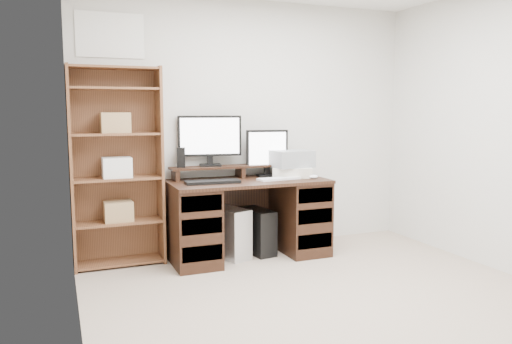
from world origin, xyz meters
TOP-DOWN VIEW (x-y plane):
  - room at (-0.00, 0.00)m, footprint 3.54×4.04m
  - desk at (-0.16, 1.64)m, footprint 1.50×0.70m
  - riser_shelf at (-0.16, 1.85)m, footprint 1.40×0.22m
  - monitor_wide at (-0.46, 1.90)m, footprint 0.61×0.19m
  - monitor_small at (0.11, 1.82)m, footprint 0.43×0.18m
  - speaker at (-0.75, 1.87)m, footprint 0.09×0.09m
  - keyboard_black at (-0.54, 1.55)m, footprint 0.51×0.20m
  - keyboard_white at (0.12, 1.54)m, footprint 0.44×0.18m
  - mouse at (0.46, 1.48)m, footprint 0.11×0.09m
  - printer at (0.32, 1.69)m, footprint 0.47×0.42m
  - basket at (0.32, 1.69)m, footprint 0.41×0.31m
  - tower_silver at (-0.35, 1.70)m, footprint 0.36×0.52m
  - tower_black at (-0.04, 1.71)m, footprint 0.25×0.46m
  - bookshelf at (-1.35, 1.86)m, footprint 0.80×0.30m

SIDE VIEW (x-z plane):
  - tower_black at x=-0.04m, z-range 0.00..0.44m
  - tower_silver at x=-0.35m, z-range 0.00..0.48m
  - desk at x=-0.16m, z-range 0.01..0.76m
  - keyboard_white at x=0.12m, z-range 0.75..0.77m
  - keyboard_black at x=-0.54m, z-range 0.75..0.78m
  - mouse at x=0.46m, z-range 0.75..0.79m
  - printer at x=0.32m, z-range 0.75..0.85m
  - riser_shelf at x=-0.16m, z-range 0.78..0.90m
  - bookshelf at x=-1.35m, z-range 0.02..1.82m
  - basket at x=0.32m, z-range 0.85..1.01m
  - speaker at x=-0.75m, z-range 0.87..1.06m
  - monitor_small at x=0.11m, z-range 0.77..1.23m
  - monitor_wide at x=-0.46m, z-range 0.90..1.39m
  - room at x=0.00m, z-range -0.02..2.52m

